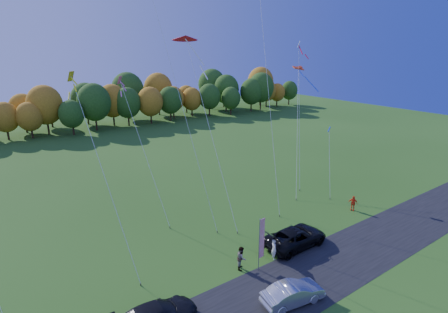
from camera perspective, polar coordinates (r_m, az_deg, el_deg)
ground at (r=30.17m, az=6.81°, el=-15.67°), size 160.00×160.00×0.00m
asphalt_strip at (r=27.88m, az=12.58°, el=-19.09°), size 90.00×6.00×0.01m
tree_line at (r=77.33m, az=-21.37°, el=3.90°), size 116.00×12.00×10.00m
black_suv at (r=31.38m, az=11.60°, el=-12.77°), size 5.89×2.73×1.63m
silver_sedan at (r=25.39m, az=11.18°, el=-21.08°), size 4.59×2.23×1.45m
person_tailgate_a at (r=29.35m, az=8.15°, el=-14.74°), size 0.59×0.73×1.74m
person_tailgate_b at (r=27.99m, az=2.86°, el=-16.17°), size 1.12×1.14×1.85m
person_east at (r=39.30m, az=20.31°, el=-7.15°), size 0.78×1.02×1.61m
feather_flag at (r=27.14m, az=6.11°, el=-13.09°), size 0.57×0.13×4.36m
kite_delta_blue at (r=31.69m, az=-8.44°, el=13.86°), size 4.88×9.78×29.75m
kite_parafoil_orange at (r=38.36m, az=6.64°, el=17.05°), size 6.91×12.41×32.96m
kite_delta_red at (r=34.22m, az=-4.56°, el=14.07°), size 2.58×9.69×18.71m
kite_parafoil_rainbow at (r=43.56m, az=11.89°, el=4.57°), size 9.45×8.79×14.45m
kite_diamond_yellow at (r=26.61m, az=-18.82°, el=-3.44°), size 2.19×7.32×15.13m
kite_diamond_white at (r=43.33m, az=12.19°, el=6.51°), size 4.09×5.51×17.55m
kite_diamond_pink at (r=34.62m, az=-12.95°, el=0.90°), size 1.75×8.18×14.10m
kite_diamond_blue_low at (r=41.66m, az=16.85°, el=-1.06°), size 2.59×3.12×7.92m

